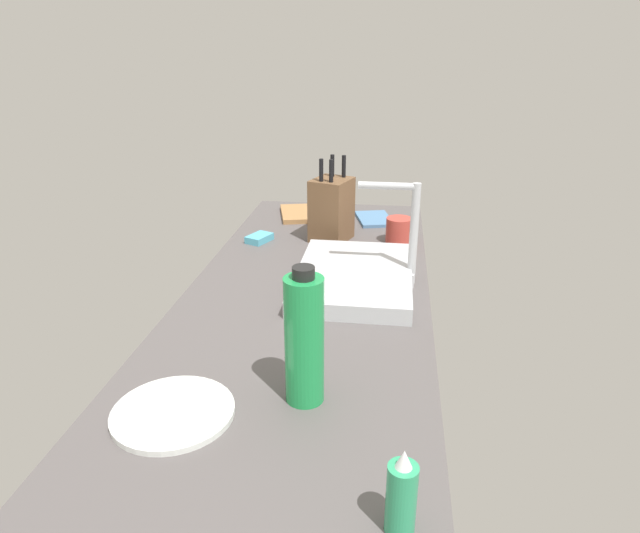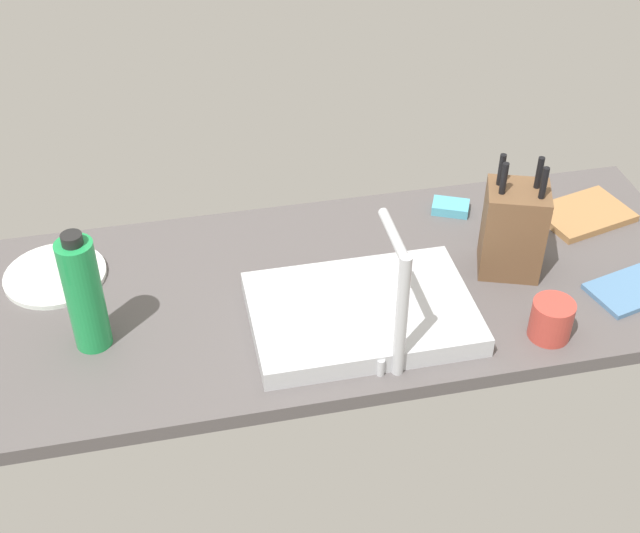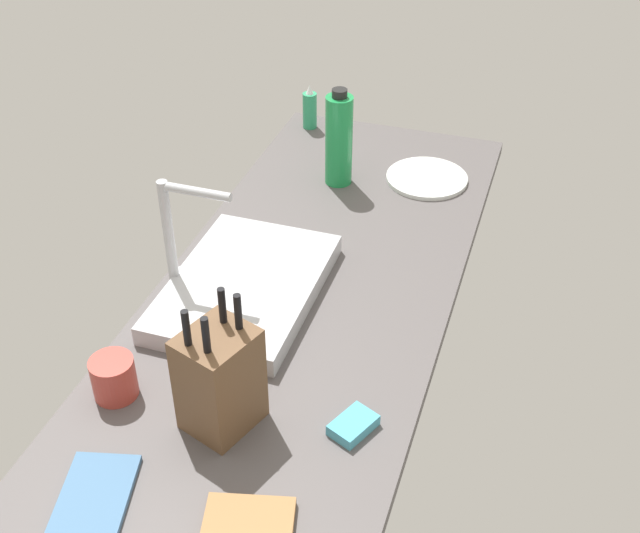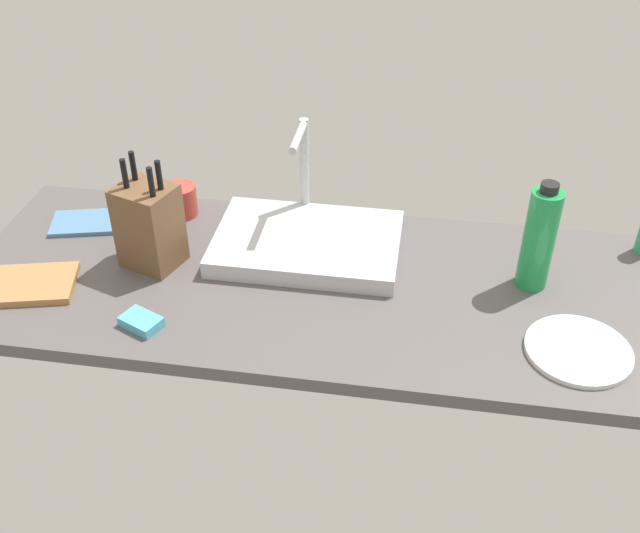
{
  "view_description": "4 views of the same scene",
  "coord_description": "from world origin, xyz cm",
  "px_view_note": "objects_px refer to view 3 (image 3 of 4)",
  "views": [
    {
      "loc": [
        141.78,
        22.68,
        69.43
      ],
      "look_at": [
        0.29,
        3.57,
        10.92
      ],
      "focal_mm": 31.65,
      "sensor_mm": 36.0,
      "label": 1
    },
    {
      "loc": [
        31.44,
        144.76,
        128.09
      ],
      "look_at": [
        1.34,
        2.62,
        11.87
      ],
      "focal_mm": 48.38,
      "sensor_mm": 36.0,
      "label": 2
    },
    {
      "loc": [
        -139.91,
        -49.65,
        120.31
      ],
      "look_at": [
        1.87,
        -3.14,
        10.02
      ],
      "focal_mm": 45.49,
      "sensor_mm": 36.0,
      "label": 3
    },
    {
      "loc": [
        22.54,
        -143.1,
        113.53
      ],
      "look_at": [
        -0.08,
        -1.1,
        8.91
      ],
      "focal_mm": 41.77,
      "sensor_mm": 36.0,
      "label": 4
    }
  ],
  "objects_px": {
    "dish_towel": "(95,497)",
    "knife_block": "(220,379)",
    "soap_bottle": "(310,109)",
    "water_bottle": "(339,140)",
    "dish_sponge": "(353,425)",
    "sink_basin": "(245,287)",
    "dinner_plate": "(427,178)",
    "coffee_mug": "(114,378)",
    "faucet": "(176,228)"
  },
  "relations": [
    {
      "from": "water_bottle",
      "to": "soap_bottle",
      "type": "bearing_deg",
      "value": 32.04
    },
    {
      "from": "sink_basin",
      "to": "faucet",
      "type": "bearing_deg",
      "value": 102.95
    },
    {
      "from": "water_bottle",
      "to": "dish_towel",
      "type": "relative_size",
      "value": 1.49
    },
    {
      "from": "water_bottle",
      "to": "dinner_plate",
      "type": "height_order",
      "value": "water_bottle"
    },
    {
      "from": "dish_towel",
      "to": "dish_sponge",
      "type": "distance_m",
      "value": 0.48
    },
    {
      "from": "sink_basin",
      "to": "dish_towel",
      "type": "bearing_deg",
      "value": 177.22
    },
    {
      "from": "dish_towel",
      "to": "dish_sponge",
      "type": "height_order",
      "value": "dish_sponge"
    },
    {
      "from": "faucet",
      "to": "soap_bottle",
      "type": "distance_m",
      "value": 0.9
    },
    {
      "from": "dinner_plate",
      "to": "coffee_mug",
      "type": "xyz_separation_m",
      "value": [
        -1.02,
        0.41,
        0.04
      ]
    },
    {
      "from": "dinner_plate",
      "to": "dish_sponge",
      "type": "bearing_deg",
      "value": -176.19
    },
    {
      "from": "dish_sponge",
      "to": "dinner_plate",
      "type": "bearing_deg",
      "value": 3.81
    },
    {
      "from": "coffee_mug",
      "to": "dish_sponge",
      "type": "xyz_separation_m",
      "value": [
        0.06,
        -0.48,
        -0.03
      ]
    },
    {
      "from": "sink_basin",
      "to": "dinner_plate",
      "type": "bearing_deg",
      "value": -24.09
    },
    {
      "from": "dish_towel",
      "to": "knife_block",
      "type": "bearing_deg",
      "value": -29.98
    },
    {
      "from": "water_bottle",
      "to": "dish_towel",
      "type": "bearing_deg",
      "value": 175.98
    },
    {
      "from": "water_bottle",
      "to": "dish_sponge",
      "type": "height_order",
      "value": "water_bottle"
    },
    {
      "from": "water_bottle",
      "to": "coffee_mug",
      "type": "height_order",
      "value": "water_bottle"
    },
    {
      "from": "coffee_mug",
      "to": "faucet",
      "type": "bearing_deg",
      "value": 2.85
    },
    {
      "from": "faucet",
      "to": "soap_bottle",
      "type": "height_order",
      "value": "faucet"
    },
    {
      "from": "knife_block",
      "to": "coffee_mug",
      "type": "height_order",
      "value": "knife_block"
    },
    {
      "from": "knife_block",
      "to": "dish_towel",
      "type": "relative_size",
      "value": 1.55
    },
    {
      "from": "sink_basin",
      "to": "dish_sponge",
      "type": "height_order",
      "value": "sink_basin"
    },
    {
      "from": "water_bottle",
      "to": "dish_sponge",
      "type": "xyz_separation_m",
      "value": [
        -0.88,
        -0.3,
        -0.12
      ]
    },
    {
      "from": "faucet",
      "to": "coffee_mug",
      "type": "xyz_separation_m",
      "value": [
        -0.34,
        -0.02,
        -0.13
      ]
    },
    {
      "from": "dish_towel",
      "to": "coffee_mug",
      "type": "xyz_separation_m",
      "value": [
        0.24,
        0.09,
        0.04
      ]
    },
    {
      "from": "sink_basin",
      "to": "knife_block",
      "type": "height_order",
      "value": "knife_block"
    },
    {
      "from": "faucet",
      "to": "dish_sponge",
      "type": "height_order",
      "value": "faucet"
    },
    {
      "from": "dish_towel",
      "to": "coffee_mug",
      "type": "bearing_deg",
      "value": 21.22
    },
    {
      "from": "dish_towel",
      "to": "soap_bottle",
      "type": "bearing_deg",
      "value": 3.99
    },
    {
      "from": "water_bottle",
      "to": "coffee_mug",
      "type": "bearing_deg",
      "value": 169.35
    },
    {
      "from": "knife_block",
      "to": "dish_sponge",
      "type": "distance_m",
      "value": 0.27
    },
    {
      "from": "sink_basin",
      "to": "dinner_plate",
      "type": "distance_m",
      "value": 0.71
    },
    {
      "from": "dinner_plate",
      "to": "sink_basin",
      "type": "bearing_deg",
      "value": 155.91
    },
    {
      "from": "dish_sponge",
      "to": "sink_basin",
      "type": "bearing_deg",
      "value": 47.91
    },
    {
      "from": "coffee_mug",
      "to": "dish_sponge",
      "type": "height_order",
      "value": "coffee_mug"
    },
    {
      "from": "dinner_plate",
      "to": "dish_towel",
      "type": "xyz_separation_m",
      "value": [
        -1.26,
        0.32,
        0.0
      ]
    },
    {
      "from": "water_bottle",
      "to": "dish_sponge",
      "type": "bearing_deg",
      "value": -161.13
    },
    {
      "from": "knife_block",
      "to": "soap_bottle",
      "type": "height_order",
      "value": "knife_block"
    },
    {
      "from": "dish_towel",
      "to": "coffee_mug",
      "type": "relative_size",
      "value": 2.11
    },
    {
      "from": "faucet",
      "to": "dinner_plate",
      "type": "bearing_deg",
      "value": -32.31
    },
    {
      "from": "sink_basin",
      "to": "knife_block",
      "type": "bearing_deg",
      "value": -163.74
    },
    {
      "from": "soap_bottle",
      "to": "coffee_mug",
      "type": "distance_m",
      "value": 1.23
    },
    {
      "from": "sink_basin",
      "to": "faucet",
      "type": "xyz_separation_m",
      "value": [
        -0.03,
        0.14,
        0.15
      ]
    },
    {
      "from": "water_bottle",
      "to": "dish_sponge",
      "type": "relative_size",
      "value": 3.1
    },
    {
      "from": "faucet",
      "to": "sink_basin",
      "type": "bearing_deg",
      "value": -77.05
    },
    {
      "from": "sink_basin",
      "to": "faucet",
      "type": "height_order",
      "value": "faucet"
    },
    {
      "from": "knife_block",
      "to": "coffee_mug",
      "type": "xyz_separation_m",
      "value": [
        -0.0,
        0.23,
        -0.07
      ]
    },
    {
      "from": "sink_basin",
      "to": "coffee_mug",
      "type": "distance_m",
      "value": 0.39
    },
    {
      "from": "dish_sponge",
      "to": "water_bottle",
      "type": "bearing_deg",
      "value": 18.87
    },
    {
      "from": "knife_block",
      "to": "water_bottle",
      "type": "relative_size",
      "value": 1.04
    }
  ]
}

